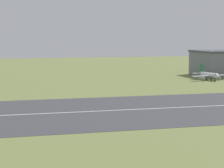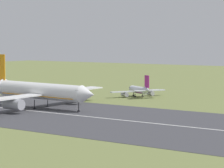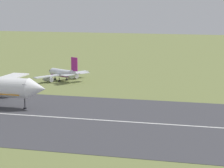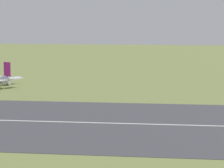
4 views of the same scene
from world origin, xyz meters
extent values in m
cone|color=white|center=(-48.87, 112.37, 5.68)|extent=(4.82, 5.30, 5.34)
cube|color=black|center=(-51.49, 112.37, 6.74)|extent=(1.11, 4.50, 0.45)
cube|color=white|center=(-67.51, 128.65, 4.75)|extent=(5.43, 27.33, 0.45)
cylinder|color=#A8A8B2|center=(-66.43, 126.47, 2.86)|extent=(6.91, 3.29, 3.34)
cylinder|color=black|center=(-52.45, 112.36, 1.52)|extent=(0.24, 0.24, 3.03)
cylinder|color=black|center=(-52.45, 112.36, 0.22)|extent=(0.84, 0.84, 0.44)
cylinder|color=silver|center=(-60.45, 160.23, 2.73)|extent=(10.60, 7.52, 2.77)
cone|color=silver|center=(-66.18, 163.37, 2.73)|extent=(3.53, 3.63, 2.77)
cone|color=silver|center=(-54.37, 156.88, 3.23)|extent=(4.12, 3.79, 2.50)
cube|color=black|center=(-64.98, 162.71, 3.29)|extent=(2.10, 2.60, 0.44)
cube|color=#991E7A|center=(-60.45, 160.23, 1.97)|extent=(9.60, 6.89, 0.20)
cube|color=silver|center=(-57.45, 166.14, 2.24)|extent=(6.80, 10.16, 0.40)
cylinder|color=#A8A8B2|center=(-58.20, 165.60, 1.13)|extent=(3.99, 3.25, 1.72)
cube|color=silver|center=(-63.83, 154.52, 2.24)|extent=(6.80, 10.16, 0.40)
cylinder|color=#A8A8B2|center=(-63.78, 155.45, 1.13)|extent=(3.99, 3.25, 1.72)
cube|color=#991E7A|center=(-54.80, 157.12, 6.48)|extent=(2.78, 1.70, 4.72)
cube|color=silver|center=(-52.76, 160.01, 3.15)|extent=(4.36, 4.99, 0.24)
cube|color=silver|center=(-56.14, 153.86, 3.15)|extent=(4.36, 4.99, 0.24)
cylinder|color=black|center=(-64.03, 162.20, 0.67)|extent=(0.24, 0.24, 1.34)
cylinder|color=black|center=(-64.03, 162.20, 0.22)|extent=(0.84, 0.84, 0.44)
cylinder|color=black|center=(-59.40, 161.55, 0.67)|extent=(0.24, 0.24, 1.34)
cylinder|color=black|center=(-59.40, 161.55, 0.22)|extent=(0.84, 0.84, 0.44)
cylinder|color=black|center=(-61.00, 158.63, 0.67)|extent=(0.24, 0.24, 1.34)
cylinder|color=black|center=(-61.00, 158.63, 0.22)|extent=(0.84, 0.84, 0.44)
camera|label=1|loc=(-34.66, -19.13, 22.53)|focal=70.00mm
camera|label=2|loc=(48.63, -15.33, 22.04)|focal=85.00mm
camera|label=3|loc=(6.77, -12.38, 28.84)|focal=85.00mm
camera|label=4|loc=(1.64, -11.29, 24.67)|focal=85.00mm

